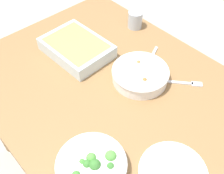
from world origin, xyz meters
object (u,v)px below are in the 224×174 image
stew_bowl (140,74)px  spoon_by_stew (149,62)px  broccoli_bowl (92,166)px  fork_on_table (184,83)px  drink_cup (135,20)px  side_plate (173,173)px  spoon_by_broccoli (105,164)px  baking_dish (77,47)px

stew_bowl → spoon_by_stew: size_ratio=1.40×
broccoli_bowl → fork_on_table: size_ratio=1.54×
drink_cup → side_plate: size_ratio=0.39×
stew_bowl → fork_on_table: size_ratio=1.61×
drink_cup → spoon_by_broccoli: (-0.46, 0.61, -0.03)m
drink_cup → spoon_by_broccoli: size_ratio=0.50×
stew_bowl → spoon_by_broccoli: 0.41m
baking_dish → side_plate: (-0.67, 0.13, -0.03)m
baking_dish → spoon_by_stew: baking_dish is taller
baking_dish → spoon_by_broccoli: 0.57m
baking_dish → spoon_by_broccoli: (-0.50, 0.27, -0.03)m
stew_bowl → baking_dish: same height
stew_bowl → side_plate: (-0.36, 0.22, -0.03)m
baking_dish → drink_cup: 0.34m
baking_dish → spoon_by_broccoli: baking_dish is taller
drink_cup → fork_on_table: (-0.41, 0.13, -0.04)m
spoon_by_broccoli → fork_on_table: 0.48m
broccoli_bowl → fork_on_table: broccoli_bowl is taller
drink_cup → spoon_by_stew: drink_cup is taller
drink_cup → baking_dish: bearing=84.0°
spoon_by_stew → fork_on_table: 0.18m
spoon_by_broccoli → broccoli_bowl: bearing=71.2°
side_plate → spoon_by_stew: bearing=-39.1°
side_plate → spoon_by_stew: size_ratio=1.31×
broccoli_bowl → drink_cup: 0.79m
baking_dish → spoon_by_stew: size_ratio=1.84×
broccoli_bowl → spoon_by_broccoli: bearing=-108.8°
spoon_by_broccoli → fork_on_table: (0.05, -0.48, -0.00)m
baking_dish → fork_on_table: 0.50m
spoon_by_broccoli → fork_on_table: bearing=-84.1°
spoon_by_stew → fork_on_table: (-0.18, -0.01, -0.00)m
stew_bowl → spoon_by_stew: stew_bowl is taller
baking_dish → fork_on_table: (-0.45, -0.21, -0.03)m
baking_dish → fork_on_table: baking_dish is taller
broccoli_bowl → side_plate: size_ratio=1.02×
side_plate → drink_cup: bearing=-36.8°
spoon_by_stew → spoon_by_broccoli: (-0.23, 0.47, 0.00)m
broccoli_bowl → baking_dish: size_ratio=0.73×
stew_bowl → side_plate: stew_bowl is taller
fork_on_table → spoon_by_stew: bearing=4.1°
stew_bowl → broccoli_bowl: size_ratio=1.05×
baking_dish → broccoli_bowl: bearing=147.3°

